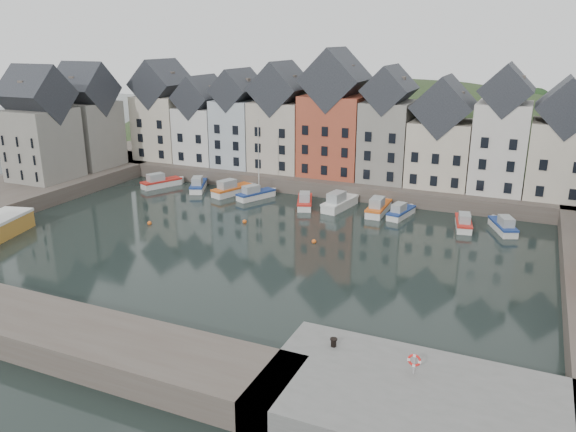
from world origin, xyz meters
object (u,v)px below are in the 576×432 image
Objects in this scene: life_ring_post at (414,361)px; boat_a at (160,182)px; mooring_bollard at (334,342)px; boat_d at (255,194)px.

boat_a is at bearing 140.98° from life_ring_post.
boat_d is at bearing 123.95° from mooring_bollard.
boat_d reaches higher than life_ring_post.
mooring_bollard is at bearing -17.29° from boat_a.
boat_a is 11.11× the size of mooring_bollard.
mooring_bollard reaches higher than boat_a.
mooring_bollard is at bearing 169.54° from life_ring_post.
boat_a is 57.47m from life_ring_post.
life_ring_post is (5.36, -0.99, 0.55)m from mooring_bollard.
boat_a is 15.62m from boat_d.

